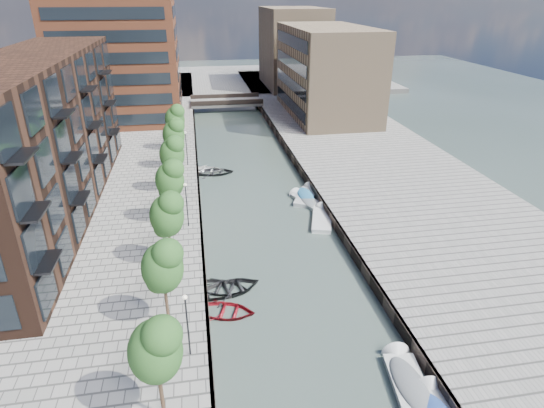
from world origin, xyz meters
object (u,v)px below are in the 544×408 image
object	(u,v)px
tree_3	(170,178)
motorboat_2	(322,218)
tree_4	(172,152)
tree_6	(175,118)
car	(300,110)
motorboat_3	(306,196)
tree_5	(173,133)
tree_0	(155,348)
sloop_2	(226,314)
bridge	(226,102)
sloop_1	(231,291)
motorboat_4	(305,200)
tree_2	(167,213)
sloop_3	(206,172)
tree_1	(162,265)
sloop_4	(215,174)
sloop_0	(222,290)
motorboat_1	(407,381)

from	to	relation	value
tree_3	motorboat_2	size ratio (longest dim) A/B	1.11
tree_4	tree_6	bearing A→B (deg)	90.00
car	motorboat_3	bearing A→B (deg)	-94.04
tree_5	motorboat_3	size ratio (longest dim) A/B	1.14
tree_0	sloop_2	distance (m)	10.69
sloop_2	motorboat_3	size ratio (longest dim) A/B	0.78
bridge	motorboat_2	distance (m)	47.18
sloop_1	car	bearing A→B (deg)	-32.92
motorboat_4	motorboat_2	bearing A→B (deg)	-81.77
tree_0	car	distance (m)	61.29
tree_3	tree_5	world-z (taller)	same
tree_3	tree_5	size ratio (longest dim) A/B	1.00
tree_3	tree_5	distance (m)	14.00
tree_3	sloop_2	xyz separation A→B (m)	(3.67, -12.48, -5.31)
tree_2	motorboat_4	bearing A→B (deg)	40.62
motorboat_4	car	xyz separation A→B (m)	(6.78, 32.37, 1.56)
tree_5	sloop_1	xyz separation A→B (m)	(4.23, -23.95, -5.31)
motorboat_2	bridge	bearing A→B (deg)	96.62
sloop_3	motorboat_2	size ratio (longest dim) A/B	0.84
tree_1	tree_6	distance (m)	35.00
tree_2	tree_3	bearing A→B (deg)	90.00
tree_0	car	world-z (taller)	tree_0
tree_2	motorboat_4	size ratio (longest dim) A/B	1.24
tree_0	tree_3	distance (m)	21.00
sloop_4	motorboat_3	xyz separation A→B (m)	(9.20, -8.59, 0.20)
tree_6	motorboat_2	xyz separation A→B (m)	(13.94, -20.85, -5.21)
bridge	motorboat_3	distance (m)	41.88
tree_0	sloop_2	xyz separation A→B (m)	(3.67, 8.52, -5.31)
tree_2	tree_6	world-z (taller)	same
sloop_1	sloop_3	world-z (taller)	sloop_1
bridge	car	distance (m)	15.45
sloop_2	car	world-z (taller)	car
tree_2	motorboat_3	bearing A→B (deg)	42.29
sloop_0	motorboat_1	bearing A→B (deg)	-118.11
tree_3	sloop_2	world-z (taller)	tree_3
tree_1	tree_3	distance (m)	14.00
sloop_1	car	world-z (taller)	car
tree_6	motorboat_3	distance (m)	21.33
tree_2	sloop_0	bearing A→B (deg)	-37.07
sloop_0	tree_4	bearing A→B (deg)	32.06
tree_0	sloop_3	size ratio (longest dim) A/B	1.32
sloop_4	tree_5	bearing A→B (deg)	94.78
tree_0	motorboat_3	distance (m)	30.23
bridge	car	world-z (taller)	car
tree_1	tree_5	distance (m)	28.00
bridge	motorboat_4	size ratio (longest dim) A/B	2.71
motorboat_1	tree_3	bearing A→B (deg)	122.88
tree_1	sloop_2	bearing A→B (deg)	22.51
bridge	car	bearing A→B (deg)	-41.34
tree_2	motorboat_2	size ratio (longest dim) A/B	1.11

